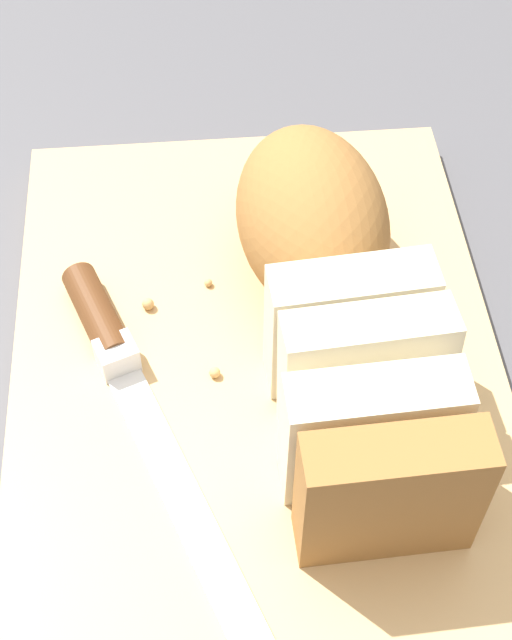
# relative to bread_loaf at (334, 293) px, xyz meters

# --- Properties ---
(ground_plane) EXTENTS (3.00, 3.00, 0.00)m
(ground_plane) POSITION_rel_bread_loaf_xyz_m (0.00, -0.05, -0.07)
(ground_plane) COLOR #4C4C51
(cutting_board) EXTENTS (0.40, 0.31, 0.02)m
(cutting_board) POSITION_rel_bread_loaf_xyz_m (0.00, -0.05, -0.05)
(cutting_board) COLOR tan
(cutting_board) RESTS_ON ground_plane
(bread_loaf) EXTENTS (0.28, 0.10, 0.09)m
(bread_loaf) POSITION_rel_bread_loaf_xyz_m (0.00, 0.00, 0.00)
(bread_loaf) COLOR #996633
(bread_loaf) RESTS_ON cutting_board
(bread_knife) EXTENTS (0.29, 0.11, 0.02)m
(bread_knife) POSITION_rel_bread_loaf_xyz_m (0.01, -0.12, -0.04)
(bread_knife) COLOR silver
(bread_knife) RESTS_ON cutting_board
(crumb_near_knife) EXTENTS (0.01, 0.01, 0.01)m
(crumb_near_knife) POSITION_rel_bread_loaf_xyz_m (-0.05, -0.07, -0.04)
(crumb_near_knife) COLOR tan
(crumb_near_knife) RESTS_ON cutting_board
(crumb_near_loaf) EXTENTS (0.01, 0.01, 0.01)m
(crumb_near_loaf) POSITION_rel_bread_loaf_xyz_m (0.02, -0.07, -0.04)
(crumb_near_loaf) COLOR tan
(crumb_near_loaf) RESTS_ON cutting_board
(crumb_stray_left) EXTENTS (0.01, 0.01, 0.01)m
(crumb_stray_left) POSITION_rel_bread_loaf_xyz_m (-0.04, -0.11, -0.04)
(crumb_stray_left) COLOR tan
(crumb_stray_left) RESTS_ON cutting_board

